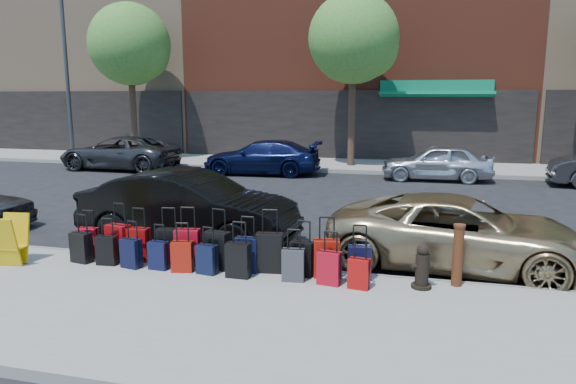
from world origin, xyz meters
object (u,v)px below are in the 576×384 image
(streetlight, at_px, (70,63))
(bollard, at_px, (458,254))
(display_rack, at_px, (10,241))
(car_far_2, at_px, (437,162))
(car_near_2, at_px, (460,233))
(fire_hydrant, at_px, (422,268))
(car_near_1, at_px, (189,207))
(tree_left, at_px, (133,47))
(suitcase_front_5, at_px, (217,250))
(tree_center, at_px, (357,41))
(car_far_0, at_px, (120,153))
(car_far_1, at_px, (262,157))

(streetlight, relative_size, bollard, 8.03)
(display_rack, distance_m, car_far_2, 14.72)
(car_far_2, bearing_deg, car_near_2, -0.65)
(bollard, bearing_deg, fire_hydrant, -156.03)
(car_near_1, bearing_deg, bollard, -104.26)
(tree_left, xyz_separation_m, suitcase_front_5, (9.88, -14.33, -4.93))
(tree_center, bearing_deg, streetlight, -177.02)
(tree_left, bearing_deg, tree_center, 0.00)
(bollard, height_order, display_rack, bollard)
(tree_left, relative_size, car_far_2, 1.81)
(streetlight, height_order, bollard, streetlight)
(suitcase_front_5, xyz_separation_m, car_near_2, (4.12, 1.57, 0.18))
(display_rack, relative_size, car_far_0, 0.17)
(streetlight, height_order, car_far_2, streetlight)
(tree_center, bearing_deg, car_far_1, -142.90)
(car_near_2, xyz_separation_m, car_far_0, (-13.30, 10.06, 0.06))
(tree_left, relative_size, bollard, 7.30)
(tree_center, xyz_separation_m, suitcase_front_5, (-0.62, -14.33, -4.93))
(bollard, xyz_separation_m, car_far_2, (0.04, 11.71, 0.02))
(streetlight, distance_m, fire_hydrant, 21.67)
(car_far_1, height_order, car_far_2, car_far_1)
(car_near_1, height_order, car_far_0, car_near_1)
(tree_center, relative_size, car_far_1, 1.53)
(car_near_2, bearing_deg, car_near_1, 93.35)
(tree_left, xyz_separation_m, car_far_0, (0.70, -2.70, -4.70))
(car_near_1, relative_size, car_far_2, 1.16)
(fire_hydrant, bearing_deg, car_near_1, 140.34)
(car_far_0, xyz_separation_m, car_far_2, (13.19, 0.24, -0.03))
(fire_hydrant, xyz_separation_m, car_far_2, (0.57, 11.95, 0.21))
(car_far_0, bearing_deg, car_near_1, 40.30)
(suitcase_front_5, bearing_deg, bollard, 11.88)
(streetlight, relative_size, car_far_2, 1.99)
(display_rack, relative_size, car_far_1, 0.19)
(car_near_1, bearing_deg, suitcase_front_5, -139.89)
(fire_hydrant, height_order, car_near_2, car_near_2)
(streetlight, bearing_deg, fire_hydrant, -40.13)
(tree_left, distance_m, car_near_2, 19.53)
(tree_left, xyz_separation_m, car_near_1, (8.47, -12.44, -4.64))
(suitcase_front_5, distance_m, car_far_0, 14.81)
(bollard, xyz_separation_m, car_near_1, (-5.38, 1.73, 0.11))
(suitcase_front_5, bearing_deg, car_near_2, 30.39)
(fire_hydrant, xyz_separation_m, car_near_2, (0.68, 1.65, 0.18))
(display_rack, bearing_deg, suitcase_front_5, 3.90)
(suitcase_front_5, bearing_deg, streetlight, 142.80)
(fire_hydrant, relative_size, display_rack, 0.79)
(car_far_0, bearing_deg, car_far_1, 92.68)
(streetlight, relative_size, car_far_1, 1.68)
(tree_left, bearing_deg, display_rack, -67.50)
(tree_center, distance_m, suitcase_front_5, 15.16)
(car_near_2, xyz_separation_m, car_far_1, (-6.92, 10.17, 0.03))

